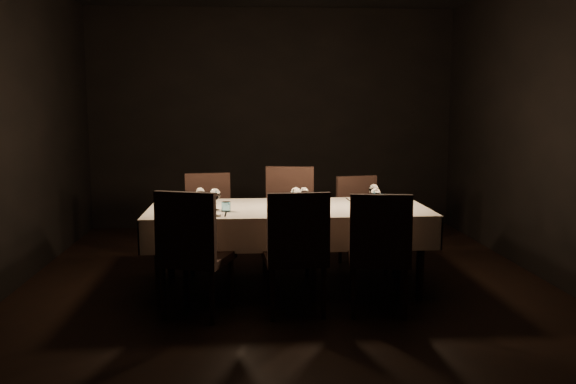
{
  "coord_description": "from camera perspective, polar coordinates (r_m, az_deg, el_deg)",
  "views": [
    {
      "loc": [
        -0.39,
        -5.46,
        1.66
      ],
      "look_at": [
        0.0,
        0.0,
        0.9
      ],
      "focal_mm": 38.0,
      "sensor_mm": 36.0,
      "label": 1
    }
  ],
  "objects": [
    {
      "name": "chair_near_center",
      "position": [
        4.85,
        0.76,
        -5.27
      ],
      "size": [
        0.52,
        0.52,
        1.01
      ],
      "rotation": [
        0.0,
        0.0,
        3.22
      ],
      "color": "black",
      "rests_on": "ground"
    },
    {
      "name": "chair_far_left",
      "position": [
        6.37,
        -7.4,
        -2.31
      ],
      "size": [
        0.53,
        0.53,
        0.98
      ],
      "rotation": [
        0.0,
        0.0,
        0.14
      ],
      "color": "black",
      "rests_on": "ground"
    },
    {
      "name": "place_setting_far_left",
      "position": [
        5.75,
        -8.08,
        -0.48
      ],
      "size": [
        0.31,
        0.4,
        0.17
      ],
      "rotation": [
        0.0,
        0.0,
        -0.02
      ],
      "color": "silver",
      "rests_on": "dining_table"
    },
    {
      "name": "dining_table",
      "position": [
        5.56,
        0.0,
        -2.18
      ],
      "size": [
        2.52,
        1.12,
        0.76
      ],
      "color": "black",
      "rests_on": "ground"
    },
    {
      "name": "room",
      "position": [
        5.48,
        0.0,
        6.22
      ],
      "size": [
        5.01,
        6.01,
        3.01
      ],
      "color": "black",
      "rests_on": "ground"
    },
    {
      "name": "chair_far_right",
      "position": [
        6.5,
        6.76,
        -2.27
      ],
      "size": [
        0.53,
        0.53,
        0.94
      ],
      "rotation": [
        0.0,
        0.0,
        0.2
      ],
      "color": "black",
      "rests_on": "ground"
    },
    {
      "name": "place_setting_far_right",
      "position": [
        5.86,
        7.87,
        -0.25
      ],
      "size": [
        0.34,
        0.41,
        0.19
      ],
      "rotation": [
        0.0,
        0.0,
        0.02
      ],
      "color": "silver",
      "rests_on": "dining_table"
    },
    {
      "name": "chair_near_left",
      "position": [
        4.86,
        -8.92,
        -5.26
      ],
      "size": [
        0.63,
        0.63,
        1.03
      ],
      "rotation": [
        0.0,
        0.0,
        2.8
      ],
      "color": "black",
      "rests_on": "ground"
    },
    {
      "name": "place_setting_near_left",
      "position": [
        5.31,
        -6.82,
        -1.05
      ],
      "size": [
        0.35,
        0.42,
        0.2
      ],
      "rotation": [
        0.0,
        0.0,
        -0.02
      ],
      "color": "silver",
      "rests_on": "dining_table"
    },
    {
      "name": "chair_near_right",
      "position": [
        4.92,
        8.52,
        -5.25
      ],
      "size": [
        0.54,
        0.54,
        1.0
      ],
      "rotation": [
        0.0,
        0.0,
        3.0
      ],
      "color": "black",
      "rests_on": "ground"
    },
    {
      "name": "chair_far_center",
      "position": [
        6.3,
        0.07,
        -2.05
      ],
      "size": [
        0.58,
        0.58,
        1.05
      ],
      "rotation": [
        0.0,
        0.0,
        -0.16
      ],
      "color": "black",
      "rests_on": "ground"
    },
    {
      "name": "place_setting_far_center",
      "position": [
        5.76,
        1.47,
        -0.4
      ],
      "size": [
        0.31,
        0.39,
        0.17
      ],
      "rotation": [
        0.0,
        0.0,
        -0.14
      ],
      "color": "silver",
      "rests_on": "dining_table"
    },
    {
      "name": "place_setting_near_right",
      "position": [
        5.44,
        8.46,
        -0.92
      ],
      "size": [
        0.35,
        0.41,
        0.19
      ],
      "rotation": [
        0.0,
        0.0,
        0.15
      ],
      "color": "silver",
      "rests_on": "dining_table"
    },
    {
      "name": "place_setting_near_center",
      "position": [
        5.33,
        0.9,
        -0.96
      ],
      "size": [
        0.36,
        0.42,
        0.2
      ],
      "rotation": [
        0.0,
        0.0,
        -0.03
      ],
      "color": "silver",
      "rests_on": "dining_table"
    }
  ]
}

